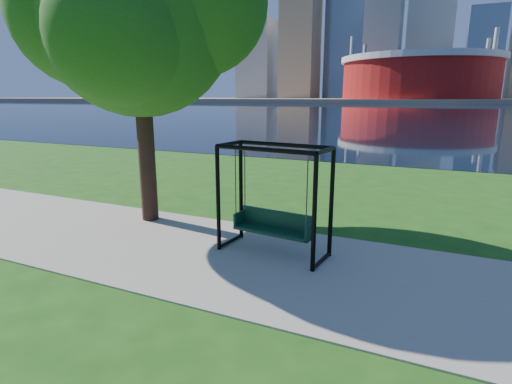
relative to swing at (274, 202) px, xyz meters
The scene contains 8 objects.
ground 1.24m from the swing, behind, with size 900.00×900.00×0.00m, color #1E5114.
path 1.34m from the swing, 137.38° to the right, with size 120.00×4.00×0.03m, color #9E937F.
river 101.95m from the swing, 90.34° to the left, with size 900.00×180.00×0.02m, color black.
far_bank 305.95m from the swing, 90.11° to the left, with size 900.00×228.00×2.00m, color #937F60.
stadium 235.55m from the swing, 92.58° to the left, with size 83.00×83.00×32.00m.
skyline 321.27m from the swing, 90.87° to the left, with size 392.00×66.00×96.50m.
swing is the anchor object (origin of this frame).
park_tree 5.55m from the swing, 167.83° to the left, with size 5.82×5.26×7.23m.
Camera 1 is at (3.47, -7.07, 3.13)m, focal length 28.00 mm.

